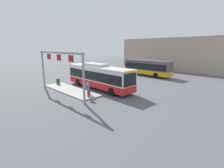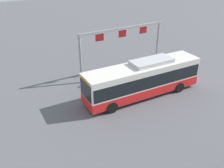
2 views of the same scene
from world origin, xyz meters
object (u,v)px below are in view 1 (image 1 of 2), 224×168
Objects in this scene: person_boarding at (88,89)px; bus_background_left at (147,67)px; bus_main at (99,76)px; trash_bin at (58,81)px; person_waiting_near at (89,87)px.

bus_background_left is at bearing 29.17° from person_boarding.
bus_main is 14.18m from bus_background_left.
person_boarding is 1.86× the size of trash_bin.
trash_bin is (-7.64, -0.10, -0.44)m from person_waiting_near.
bus_main is 4.74m from person_boarding.
bus_background_left is 11.37× the size of trash_bin.
person_boarding reaches higher than trash_bin.
bus_main reaches higher than person_waiting_near.
person_waiting_near is 1.86× the size of trash_bin.
bus_main is 6.89× the size of person_waiting_near.
bus_main is 1.12× the size of bus_background_left.
person_waiting_near is at bearing 0.76° from trash_bin.
person_boarding and person_waiting_near have the same top height.
bus_background_left is 6.13× the size of person_waiting_near.
bus_background_left is at bearing 75.37° from trash_bin.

